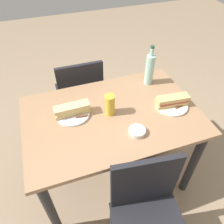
% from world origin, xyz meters
% --- Properties ---
extents(ground_plane, '(8.00, 8.00, 0.00)m').
position_xyz_m(ground_plane, '(0.00, 0.00, 0.00)').
color(ground_plane, '#8C755B').
extents(dining_table, '(1.16, 0.77, 0.74)m').
position_xyz_m(dining_table, '(0.00, 0.00, 0.62)').
color(dining_table, '#997251').
rests_on(dining_table, ground).
extents(chair_far, '(0.45, 0.45, 0.85)m').
position_xyz_m(chair_far, '(-0.01, 0.58, 0.49)').
color(chair_far, black).
rests_on(chair_far, ground).
extents(chair_near, '(0.40, 0.40, 0.85)m').
position_xyz_m(chair_near, '(0.10, -0.58, 0.49)').
color(chair_near, black).
rests_on(chair_near, ground).
extents(plate_near, '(0.22, 0.22, 0.01)m').
position_xyz_m(plate_near, '(0.25, -0.08, 0.74)').
color(plate_near, white).
rests_on(plate_near, dining_table).
extents(baguette_sandwich_near, '(0.23, 0.07, 0.07)m').
position_xyz_m(baguette_sandwich_near, '(0.25, -0.08, 0.78)').
color(baguette_sandwich_near, '#DBB77A').
rests_on(baguette_sandwich_near, plate_near).
extents(knife_near, '(0.18, 0.03, 0.01)m').
position_xyz_m(knife_near, '(0.23, -0.03, 0.75)').
color(knife_near, silver).
rests_on(knife_near, plate_near).
extents(plate_far, '(0.22, 0.22, 0.01)m').
position_xyz_m(plate_far, '(-0.41, 0.06, 0.74)').
color(plate_far, silver).
rests_on(plate_far, dining_table).
extents(baguette_sandwich_far, '(0.23, 0.09, 0.07)m').
position_xyz_m(baguette_sandwich_far, '(-0.41, 0.06, 0.78)').
color(baguette_sandwich_far, tan).
rests_on(baguette_sandwich_far, plate_far).
extents(knife_far, '(0.18, 0.04, 0.01)m').
position_xyz_m(knife_far, '(-0.42, 0.10, 0.75)').
color(knife_far, silver).
rests_on(knife_far, plate_far).
extents(water_bottle, '(0.07, 0.07, 0.31)m').
position_xyz_m(water_bottle, '(-0.38, -0.24, 0.86)').
color(water_bottle, '#99C6B7').
rests_on(water_bottle, dining_table).
extents(beer_glass, '(0.07, 0.07, 0.15)m').
position_xyz_m(beer_glass, '(0.01, -0.02, 0.81)').
color(beer_glass, gold).
rests_on(beer_glass, dining_table).
extents(olive_bowl, '(0.10, 0.10, 0.03)m').
position_xyz_m(olive_bowl, '(-0.09, 0.21, 0.75)').
color(olive_bowl, silver).
rests_on(olive_bowl, dining_table).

